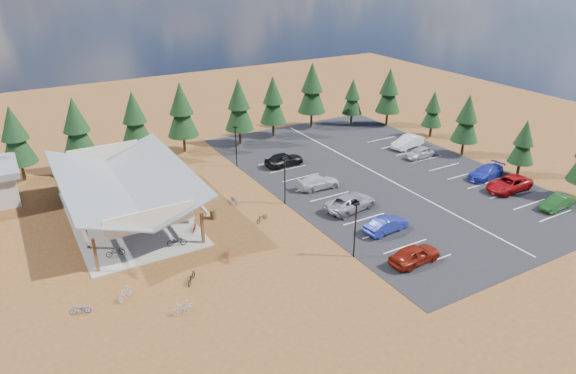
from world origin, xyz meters
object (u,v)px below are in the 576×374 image
(bike_15, at_px, (195,227))
(bike_7, at_px, (118,184))
(lamp_post_2, at_px, (236,144))
(bike_2, at_px, (114,208))
(bike_6, at_px, (142,205))
(bike_1, at_px, (121,223))
(car_3, at_px, (318,182))
(car_7, at_px, (486,172))
(bike_14, at_px, (234,200))
(car_4, at_px, (284,159))
(bike_9, at_px, (125,293))
(car_2, at_px, (350,202))
(car_6, at_px, (509,184))
(bike_11, at_px, (228,253))
(car_9, at_px, (408,142))
(bike_10, at_px, (80,309))
(bike_16, at_px, (262,218))
(bike_4, at_px, (177,241))
(bike_5, at_px, (146,216))
(bike_13, at_px, (183,308))
(bike_3, at_px, (95,193))
(trash_bin_1, at_px, (195,204))
(car_0, at_px, (415,254))
(bike_12, at_px, (191,277))
(lamp_post_0, at_px, (355,226))
(car_1, at_px, (386,225))
(car_5, at_px, (557,202))
(lamp_post_1, at_px, (285,177))
(car_8, at_px, (420,153))
(trash_bin_0, at_px, (213,214))

(bike_15, bearing_deg, bike_7, -42.59)
(bike_7, bearing_deg, lamp_post_2, -95.70)
(lamp_post_2, distance_m, bike_2, 17.00)
(bike_6, bearing_deg, bike_1, 121.21)
(car_3, bearing_deg, car_7, -106.69)
(bike_14, xyz_separation_m, car_4, (9.72, 6.52, 0.45))
(bike_9, xyz_separation_m, bike_14, (13.97, 10.92, -0.06))
(car_2, relative_size, car_6, 1.02)
(bike_11, relative_size, car_9, 0.37)
(bike_10, xyz_separation_m, car_6, (44.79, -1.11, 0.41))
(bike_11, distance_m, bike_16, 7.24)
(bike_4, height_order, bike_6, bike_4)
(bike_2, bearing_deg, car_3, -84.77)
(bike_5, relative_size, bike_13, 1.05)
(bike_3, height_order, bike_7, bike_7)
(bike_5, height_order, car_4, car_4)
(bike_2, relative_size, bike_15, 1.10)
(bike_15, bearing_deg, trash_bin_1, -79.71)
(bike_1, xyz_separation_m, car_0, (19.95, -18.56, 0.28))
(bike_9, distance_m, car_4, 29.42)
(bike_11, bearing_deg, lamp_post_2, 86.85)
(bike_9, distance_m, bike_12, 5.13)
(bike_7, height_order, car_3, car_3)
(bike_7, relative_size, bike_12, 1.07)
(bike_3, xyz_separation_m, bike_16, (13.07, -13.65, -0.19))
(bike_9, bearing_deg, lamp_post_0, -142.47)
(lamp_post_2, distance_m, car_0, 27.72)
(bike_14, relative_size, car_7, 0.32)
(car_3, bearing_deg, car_4, 5.03)
(bike_14, distance_m, car_1, 16.06)
(trash_bin_1, height_order, bike_10, trash_bin_1)
(bike_4, bearing_deg, car_7, -75.52)
(bike_1, bearing_deg, lamp_post_0, -136.70)
(bike_3, bearing_deg, car_0, -154.42)
(car_5, bearing_deg, lamp_post_1, -125.29)
(lamp_post_2, distance_m, trash_bin_1, 12.08)
(bike_1, xyz_separation_m, car_1, (21.33, -13.19, 0.22))
(lamp_post_2, relative_size, bike_13, 3.09)
(car_2, bearing_deg, car_4, -10.33)
(lamp_post_0, distance_m, car_8, 26.23)
(bike_6, xyz_separation_m, bike_16, (9.43, -8.56, -0.08))
(car_2, distance_m, car_5, 21.13)
(bike_13, xyz_separation_m, car_7, (38.88, 6.21, 0.28))
(bike_7, height_order, bike_15, bike_7)
(lamp_post_2, relative_size, bike_7, 2.79)
(bike_5, distance_m, car_0, 25.59)
(bike_16, bearing_deg, car_7, 58.19)
(trash_bin_0, bearing_deg, bike_1, 162.84)
(lamp_post_2, xyz_separation_m, bike_14, (-4.61, -9.29, -2.55))
(car_1, height_order, car_9, car_9)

